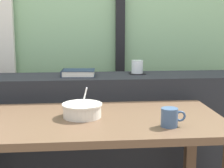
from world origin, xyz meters
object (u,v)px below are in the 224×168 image
object	(u,v)px
ceramic_mug	(170,117)
soup_bowl	(82,110)
juice_glass	(137,67)
coaster_square	(137,73)
breakfast_table	(92,138)
closed_book	(78,73)

from	to	relation	value
ceramic_mug	soup_bowl	bearing A→B (deg)	154.18
juice_glass	ceramic_mug	bearing A→B (deg)	-88.44
coaster_square	soup_bowl	world-z (taller)	soup_bowl
soup_bowl	ceramic_mug	distance (m)	0.43
breakfast_table	closed_book	distance (m)	0.61
closed_book	ceramic_mug	size ratio (longest dim) A/B	1.94
closed_book	ceramic_mug	world-z (taller)	closed_book
coaster_square	soup_bowl	bearing A→B (deg)	-122.29
soup_bowl	coaster_square	bearing A→B (deg)	57.71
breakfast_table	ceramic_mug	xyz separation A→B (m)	(0.34, -0.16, 0.14)
breakfast_table	ceramic_mug	size ratio (longest dim) A/B	11.41
juice_glass	closed_book	world-z (taller)	juice_glass
closed_book	soup_bowl	bearing A→B (deg)	-87.71
closed_book	soup_bowl	size ratio (longest dim) A/B	1.11
soup_bowl	juice_glass	bearing A→B (deg)	57.71
breakfast_table	closed_book	xyz separation A→B (m)	(-0.07, 0.56, 0.24)
coaster_square	ceramic_mug	bearing A→B (deg)	-88.44
closed_book	juice_glass	bearing A→B (deg)	7.47
breakfast_table	juice_glass	size ratio (longest dim) A/B	14.95
coaster_square	juice_glass	xyz separation A→B (m)	(0.00, 0.00, 0.04)
breakfast_table	soup_bowl	distance (m)	0.15
breakfast_table	juice_glass	world-z (taller)	juice_glass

